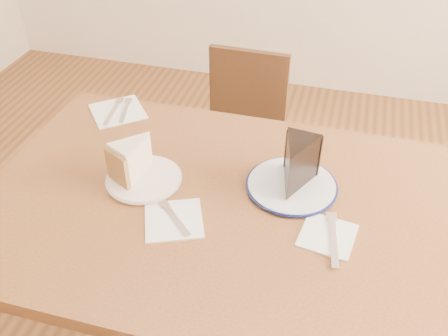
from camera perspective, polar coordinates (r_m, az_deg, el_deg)
table at (r=1.30m, az=-0.36°, el=-7.14°), size 1.20×0.80×0.75m
chair_far at (r=2.01m, az=1.80°, el=3.26°), size 0.38×0.38×0.75m
plate_cream at (r=1.31m, az=-9.13°, el=-1.25°), size 0.19×0.19×0.01m
plate_navy at (r=1.28m, az=7.72°, el=-2.01°), size 0.22×0.22×0.01m
carrot_cake at (r=1.29m, az=-10.07°, el=1.08°), size 0.12×0.13×0.09m
chocolate_cake at (r=1.24m, az=8.15°, el=0.06°), size 0.11×0.14×0.11m
napkin_cream at (r=1.19m, az=-5.76°, el=-5.93°), size 0.18×0.18×0.00m
napkin_navy at (r=1.17m, az=11.75°, el=-7.54°), size 0.14×0.14×0.00m
napkin_spare at (r=1.60m, az=-12.04°, el=6.34°), size 0.21×0.21×0.00m
fork_cream at (r=1.19m, az=-5.67°, el=-5.66°), size 0.11×0.11×0.00m
knife_navy at (r=1.16m, az=12.38°, el=-7.99°), size 0.04×0.17×0.00m
fork_spare at (r=1.59m, az=-11.25°, el=6.47°), size 0.05×0.14×0.00m
knife_spare at (r=1.59m, az=-12.56°, el=6.32°), size 0.03×0.16×0.00m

